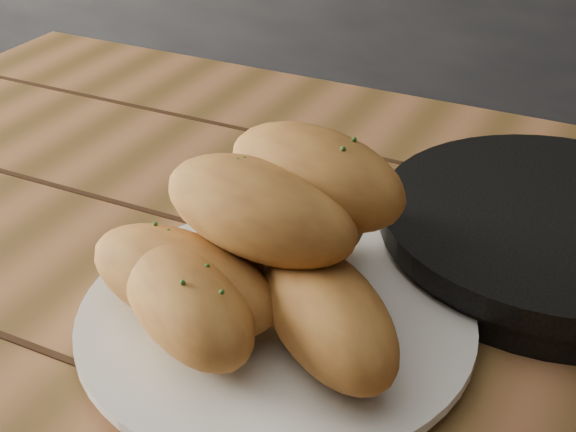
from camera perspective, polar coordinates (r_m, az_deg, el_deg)
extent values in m
cube|color=black|center=(2.11, 5.93, 11.89)|extent=(2.80, 0.60, 0.90)
cube|color=#965E38|center=(0.59, 16.27, -14.27)|extent=(1.63, 0.96, 0.04)
cylinder|color=brown|center=(1.29, -12.03, -6.95)|extent=(0.07, 0.07, 0.71)
cylinder|color=white|center=(0.61, -0.85, -7.70)|extent=(0.27, 0.27, 0.01)
cylinder|color=white|center=(0.60, -0.85, -7.10)|extent=(0.30, 0.30, 0.01)
ellipsoid|color=#B77A32|center=(0.58, -7.54, -4.49)|extent=(0.17, 0.09, 0.07)
ellipsoid|color=#B77A32|center=(0.54, 2.74, -6.91)|extent=(0.16, 0.16, 0.07)
ellipsoid|color=#B77A32|center=(0.62, 1.07, -1.32)|extent=(0.11, 0.16, 0.07)
ellipsoid|color=#B77A32|center=(0.55, -2.12, 0.47)|extent=(0.16, 0.10, 0.07)
ellipsoid|color=#B77A32|center=(0.56, 1.91, 2.87)|extent=(0.16, 0.10, 0.07)
ellipsoid|color=#B77A32|center=(0.56, -7.34, -5.60)|extent=(0.17, 0.15, 0.07)
cylinder|color=black|center=(0.72, 18.36, -1.66)|extent=(0.29, 0.29, 0.03)
cylinder|color=black|center=(0.71, 18.62, -0.30)|extent=(0.30, 0.30, 0.02)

